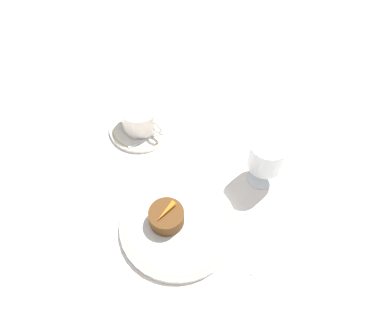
# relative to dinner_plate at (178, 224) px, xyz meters

# --- Properties ---
(ground_plane) EXTENTS (3.00, 3.00, 0.00)m
(ground_plane) POSITION_rel_dinner_plate_xyz_m (0.00, 0.05, -0.01)
(ground_plane) COLOR white
(dinner_plate) EXTENTS (0.24, 0.24, 0.01)m
(dinner_plate) POSITION_rel_dinner_plate_xyz_m (0.00, 0.00, 0.00)
(dinner_plate) COLOR white
(dinner_plate) RESTS_ON ground_plane
(saucer) EXTENTS (0.16, 0.16, 0.01)m
(saucer) POSITION_rel_dinner_plate_xyz_m (-0.25, 0.13, -0.00)
(saucer) COLOR white
(saucer) RESTS_ON ground_plane
(coffee_cup) EXTENTS (0.12, 0.09, 0.06)m
(coffee_cup) POSITION_rel_dinner_plate_xyz_m (-0.25, 0.14, 0.04)
(coffee_cup) COLOR white
(coffee_cup) RESTS_ON saucer
(spoon) EXTENTS (0.04, 0.10, 0.00)m
(spoon) POSITION_rel_dinner_plate_xyz_m (-0.20, 0.13, 0.00)
(spoon) COLOR silver
(spoon) RESTS_ON saucer
(wine_glass) EXTENTS (0.08, 0.08, 0.12)m
(wine_glass) POSITION_rel_dinner_plate_xyz_m (0.06, 0.21, 0.07)
(wine_glass) COLOR silver
(wine_glass) RESTS_ON ground_plane
(fork) EXTENTS (0.02, 0.20, 0.01)m
(fork) POSITION_rel_dinner_plate_xyz_m (0.18, -0.01, -0.01)
(fork) COLOR silver
(fork) RESTS_ON ground_plane
(dessert_cake) EXTENTS (0.07, 0.07, 0.04)m
(dessert_cake) POSITION_rel_dinner_plate_xyz_m (-0.02, -0.01, 0.02)
(dessert_cake) COLOR #563314
(dessert_cake) RESTS_ON dinner_plate
(carrot_garnish) EXTENTS (0.02, 0.05, 0.01)m
(carrot_garnish) POSITION_rel_dinner_plate_xyz_m (-0.02, -0.01, 0.05)
(carrot_garnish) COLOR orange
(carrot_garnish) RESTS_ON dessert_cake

